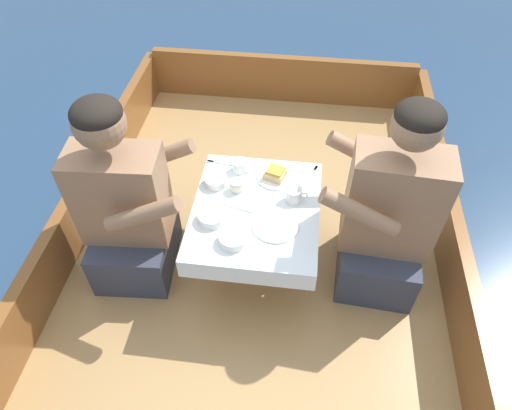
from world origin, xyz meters
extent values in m
plane|color=navy|center=(0.00, 0.00, 0.00)|extent=(60.00, 60.00, 0.00)
cube|color=#A87F4C|center=(0.00, 0.00, 0.18)|extent=(1.99, 2.90, 0.36)
cube|color=brown|center=(-0.96, 0.00, 0.50)|extent=(0.06, 2.90, 0.30)
cube|color=brown|center=(0.96, 0.00, 0.50)|extent=(0.06, 2.90, 0.30)
cube|color=brown|center=(0.00, 1.42, 0.53)|extent=(1.87, 0.06, 0.34)
cylinder|color=#B2B2B7|center=(0.00, -0.10, 0.55)|extent=(0.07, 0.07, 0.39)
cube|color=#A87F4C|center=(0.00, -0.10, 0.75)|extent=(0.55, 0.66, 0.02)
cube|color=white|center=(0.00, -0.10, 0.76)|extent=(0.58, 0.69, 0.00)
cube|color=white|center=(0.00, -0.44, 0.71)|extent=(0.58, 0.00, 0.10)
cube|color=white|center=(0.00, 0.24, 0.71)|extent=(0.58, 0.00, 0.10)
cube|color=#333847|center=(-0.60, -0.17, 0.49)|extent=(0.39, 0.46, 0.26)
cube|color=#936B4C|center=(-0.60, -0.17, 0.85)|extent=(0.41, 0.25, 0.47)
sphere|color=#936B4C|center=(-0.60, -0.17, 1.24)|extent=(0.21, 0.21, 0.21)
ellipsoid|color=black|center=(-0.60, -0.17, 1.29)|extent=(0.20, 0.20, 0.12)
cylinder|color=#936B4C|center=(-0.46, 0.02, 0.93)|extent=(0.34, 0.09, 0.21)
cylinder|color=#936B4C|center=(-0.43, -0.34, 0.93)|extent=(0.34, 0.09, 0.21)
cube|color=#333847|center=(0.60, -0.09, 0.49)|extent=(0.39, 0.46, 0.26)
cube|color=#936B4C|center=(0.60, -0.09, 0.87)|extent=(0.41, 0.25, 0.51)
sphere|color=#936B4C|center=(0.60, -0.09, 1.28)|extent=(0.20, 0.20, 0.20)
ellipsoid|color=black|center=(0.60, -0.09, 1.32)|extent=(0.19, 0.19, 0.11)
cylinder|color=#936B4C|center=(0.43, -0.26, 0.97)|extent=(0.34, 0.09, 0.21)
cylinder|color=#936B4C|center=(0.45, 0.10, 0.97)|extent=(0.34, 0.09, 0.21)
cylinder|color=silver|center=(0.07, 0.11, 0.77)|extent=(0.18, 0.18, 0.01)
cylinder|color=silver|center=(0.10, -0.19, 0.77)|extent=(0.21, 0.21, 0.01)
cube|color=tan|center=(0.07, 0.11, 0.79)|extent=(0.11, 0.11, 0.04)
cube|color=gold|center=(0.07, 0.11, 0.82)|extent=(0.09, 0.09, 0.01)
cylinder|color=silver|center=(-0.07, -0.31, 0.79)|extent=(0.12, 0.12, 0.04)
cylinder|color=beige|center=(-0.07, -0.31, 0.80)|extent=(0.10, 0.10, 0.02)
cylinder|color=silver|center=(-0.19, -0.19, 0.79)|extent=(0.13, 0.13, 0.04)
cylinder|color=beige|center=(-0.19, -0.19, 0.80)|extent=(0.11, 0.11, 0.02)
cylinder|color=silver|center=(-0.21, 0.04, 0.79)|extent=(0.11, 0.11, 0.04)
cylinder|color=beige|center=(-0.21, 0.04, 0.80)|extent=(0.09, 0.09, 0.02)
cylinder|color=silver|center=(0.17, -0.03, 0.80)|extent=(0.08, 0.08, 0.07)
torus|color=silver|center=(0.21, -0.03, 0.80)|extent=(0.04, 0.01, 0.04)
cylinder|color=#3D2314|center=(0.17, -0.03, 0.82)|extent=(0.06, 0.06, 0.01)
cylinder|color=silver|center=(-0.11, 0.15, 0.80)|extent=(0.07, 0.07, 0.06)
torus|color=silver|center=(-0.07, 0.15, 0.80)|extent=(0.04, 0.01, 0.04)
cylinder|color=#3D2314|center=(-0.11, 0.15, 0.81)|extent=(0.06, 0.06, 0.01)
cylinder|color=silver|center=(-0.11, 0.01, 0.79)|extent=(0.06, 0.06, 0.05)
cylinder|color=beige|center=(-0.11, 0.01, 0.79)|extent=(0.07, 0.07, 0.03)
cube|color=silver|center=(-0.20, 0.18, 0.77)|extent=(0.17, 0.03, 0.00)
cube|color=silver|center=(-0.27, 0.19, 0.77)|extent=(0.04, 0.02, 0.00)
cube|color=silver|center=(0.23, 0.14, 0.77)|extent=(0.08, 0.16, 0.00)
cube|color=silver|center=(0.26, 0.21, 0.77)|extent=(0.03, 0.04, 0.00)
cube|color=silver|center=(-0.09, -0.11, 0.77)|extent=(0.17, 0.05, 0.00)
ellipsoid|color=silver|center=(-0.15, -0.09, 0.77)|extent=(0.04, 0.02, 0.01)
camera|label=1|loc=(0.18, -1.51, 2.29)|focal=32.00mm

